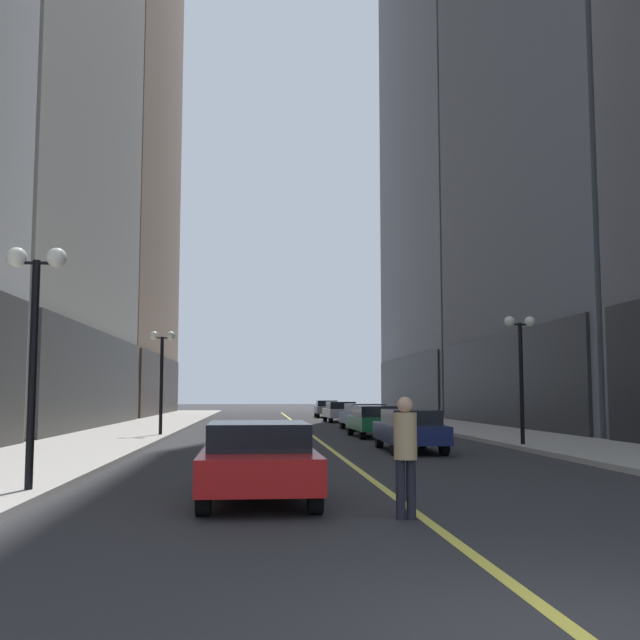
{
  "coord_description": "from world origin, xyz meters",
  "views": [
    {
      "loc": [
        -2.44,
        -5.46,
        1.8
      ],
      "look_at": [
        1.16,
        37.89,
        6.06
      ],
      "focal_mm": 42.69,
      "sensor_mm": 36.0,
      "label": 1
    }
  ],
  "objects_px": {
    "car_blue": "(364,416)",
    "car_silver": "(340,411)",
    "car_grey": "(326,408)",
    "car_navy": "(410,429)",
    "street_lamp_left_near": "(35,312)",
    "pedestrian_in_tan_trench": "(405,447)",
    "car_red": "(258,458)",
    "street_lamp_left_far": "(162,359)",
    "street_lamp_right_mid": "(521,351)",
    "car_green": "(374,420)"
  },
  "relations": [
    {
      "from": "car_blue",
      "to": "car_silver",
      "type": "bearing_deg",
      "value": 90.16
    },
    {
      "from": "car_blue",
      "to": "car_grey",
      "type": "distance_m",
      "value": 21.18
    },
    {
      "from": "car_navy",
      "to": "car_blue",
      "type": "bearing_deg",
      "value": 87.59
    },
    {
      "from": "car_navy",
      "to": "car_silver",
      "type": "height_order",
      "value": "same"
    },
    {
      "from": "street_lamp_left_near",
      "to": "car_silver",
      "type": "bearing_deg",
      "value": 75.19
    },
    {
      "from": "car_navy",
      "to": "pedestrian_in_tan_trench",
      "type": "height_order",
      "value": "pedestrian_in_tan_trench"
    },
    {
      "from": "car_red",
      "to": "street_lamp_left_near",
      "type": "bearing_deg",
      "value": 169.87
    },
    {
      "from": "car_navy",
      "to": "pedestrian_in_tan_trench",
      "type": "bearing_deg",
      "value": -101.72
    },
    {
      "from": "street_lamp_left_far",
      "to": "street_lamp_right_mid",
      "type": "relative_size",
      "value": 1.0
    },
    {
      "from": "car_silver",
      "to": "car_grey",
      "type": "bearing_deg",
      "value": 89.77
    },
    {
      "from": "car_red",
      "to": "street_lamp_left_near",
      "type": "xyz_separation_m",
      "value": [
        -3.99,
        0.71,
        2.54
      ]
    },
    {
      "from": "car_red",
      "to": "car_grey",
      "type": "distance_m",
      "value": 46.87
    },
    {
      "from": "car_silver",
      "to": "street_lamp_right_mid",
      "type": "relative_size",
      "value": 0.92
    },
    {
      "from": "car_grey",
      "to": "street_lamp_left_far",
      "type": "height_order",
      "value": "street_lamp_left_far"
    },
    {
      "from": "car_red",
      "to": "car_silver",
      "type": "distance_m",
      "value": 36.57
    },
    {
      "from": "car_navy",
      "to": "car_grey",
      "type": "height_order",
      "value": "same"
    },
    {
      "from": "car_navy",
      "to": "car_grey",
      "type": "xyz_separation_m",
      "value": [
        0.63,
        35.78,
        0.0
      ]
    },
    {
      "from": "car_blue",
      "to": "street_lamp_left_far",
      "type": "relative_size",
      "value": 1.06
    },
    {
      "from": "car_navy",
      "to": "street_lamp_left_near",
      "type": "xyz_separation_m",
      "value": [
        -8.79,
        -10.06,
        2.54
      ]
    },
    {
      "from": "car_grey",
      "to": "pedestrian_in_tan_trench",
      "type": "xyz_separation_m",
      "value": [
        -3.29,
        -48.61,
        0.31
      ]
    },
    {
      "from": "car_silver",
      "to": "car_grey",
      "type": "relative_size",
      "value": 0.86
    },
    {
      "from": "car_grey",
      "to": "street_lamp_right_mid",
      "type": "height_order",
      "value": "street_lamp_right_mid"
    },
    {
      "from": "street_lamp_left_far",
      "to": "car_grey",
      "type": "bearing_deg",
      "value": 71.12
    },
    {
      "from": "car_green",
      "to": "street_lamp_right_mid",
      "type": "bearing_deg",
      "value": -61.1
    },
    {
      "from": "car_navy",
      "to": "pedestrian_in_tan_trench",
      "type": "xyz_separation_m",
      "value": [
        -2.66,
        -12.83,
        0.31
      ]
    },
    {
      "from": "car_silver",
      "to": "car_red",
      "type": "bearing_deg",
      "value": -98.47
    },
    {
      "from": "car_silver",
      "to": "car_grey",
      "type": "xyz_separation_m",
      "value": [
        0.04,
        10.38,
        0.0
      ]
    },
    {
      "from": "car_green",
      "to": "pedestrian_in_tan_trench",
      "type": "xyz_separation_m",
      "value": [
        -2.77,
        -20.89,
        0.31
      ]
    },
    {
      "from": "pedestrian_in_tan_trench",
      "to": "street_lamp_left_far",
      "type": "height_order",
      "value": "street_lamp_left_far"
    },
    {
      "from": "car_blue",
      "to": "street_lamp_left_near",
      "type": "distance_m",
      "value": 26.51
    },
    {
      "from": "car_blue",
      "to": "car_green",
      "type": "bearing_deg",
      "value": -94.42
    },
    {
      "from": "car_green",
      "to": "car_blue",
      "type": "height_order",
      "value": "same"
    },
    {
      "from": "street_lamp_left_near",
      "to": "street_lamp_right_mid",
      "type": "xyz_separation_m",
      "value": [
        12.8,
        11.04,
        0.0
      ]
    },
    {
      "from": "car_blue",
      "to": "pedestrian_in_tan_trench",
      "type": "bearing_deg",
      "value": -96.81
    },
    {
      "from": "street_lamp_left_far",
      "to": "street_lamp_right_mid",
      "type": "bearing_deg",
      "value": -29.54
    },
    {
      "from": "car_navy",
      "to": "street_lamp_right_mid",
      "type": "height_order",
      "value": "street_lamp_right_mid"
    },
    {
      "from": "car_navy",
      "to": "car_silver",
      "type": "relative_size",
      "value": 1.14
    },
    {
      "from": "car_navy",
      "to": "car_blue",
      "type": "height_order",
      "value": "same"
    },
    {
      "from": "car_blue",
      "to": "street_lamp_left_near",
      "type": "xyz_separation_m",
      "value": [
        -9.4,
        -24.66,
        2.54
      ]
    },
    {
      "from": "car_red",
      "to": "car_blue",
      "type": "relative_size",
      "value": 0.88
    },
    {
      "from": "car_green",
      "to": "street_lamp_right_mid",
      "type": "xyz_separation_m",
      "value": [
        3.9,
        -7.07,
        2.54
      ]
    },
    {
      "from": "car_blue",
      "to": "street_lamp_right_mid",
      "type": "bearing_deg",
      "value": -76.0
    },
    {
      "from": "car_blue",
      "to": "car_silver",
      "type": "distance_m",
      "value": 10.8
    },
    {
      "from": "car_grey",
      "to": "street_lamp_left_near",
      "type": "distance_m",
      "value": 46.86
    },
    {
      "from": "car_blue",
      "to": "street_lamp_left_near",
      "type": "relative_size",
      "value": 1.06
    },
    {
      "from": "car_green",
      "to": "car_blue",
      "type": "bearing_deg",
      "value": 85.58
    },
    {
      "from": "car_silver",
      "to": "street_lamp_left_near",
      "type": "xyz_separation_m",
      "value": [
        -9.38,
        -35.46,
        2.54
      ]
    },
    {
      "from": "car_grey",
      "to": "street_lamp_left_near",
      "type": "bearing_deg",
      "value": -101.61
    },
    {
      "from": "car_silver",
      "to": "car_navy",
      "type": "bearing_deg",
      "value": -91.32
    },
    {
      "from": "car_red",
      "to": "street_lamp_left_far",
      "type": "bearing_deg",
      "value": 101.86
    }
  ]
}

